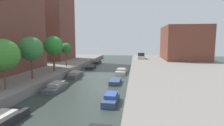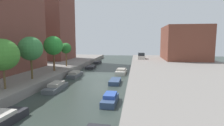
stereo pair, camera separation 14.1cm
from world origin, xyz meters
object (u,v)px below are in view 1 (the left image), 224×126
Objects in this scene: street_tree_0 at (3,55)px; moored_boat_right_2 at (115,81)px; moored_boat_left_3 at (91,67)px; moored_boat_right_1 at (111,99)px; moored_boat_left_0 at (2,120)px; low_block_right at (184,43)px; street_tree_3 at (66,48)px; moored_boat_left_4 at (97,62)px; parked_car at (141,56)px; apartment_tower_far at (49,11)px; street_tree_2 at (53,46)px; moored_boat_left_1 at (56,87)px; moored_boat_left_2 at (75,74)px; moored_boat_right_3 at (121,72)px; street_tree_1 at (31,49)px.

street_tree_0 reaches higher than moored_boat_right_2.
moored_boat_left_3 is at bearing 79.98° from street_tree_0.
moored_boat_right_1 is 0.98× the size of moored_boat_right_2.
low_block_right is at bearing 60.46° from moored_boat_left_0.
street_tree_3 is 1.25× the size of moored_boat_left_4.
parked_car is at bearing 66.13° from street_tree_0.
parked_car is (23.30, 4.13, -11.54)m from apartment_tower_far.
apartment_tower_far is 6.33× the size of moored_boat_left_0.
moored_boat_left_1 is at bearing -63.72° from street_tree_2.
moored_boat_left_2 is 1.08× the size of moored_boat_right_3.
street_tree_2 is at bearing 90.00° from street_tree_0.
moored_boat_left_2 is 1.31× the size of moored_boat_right_1.
street_tree_1 is 1.62× the size of moored_boat_right_1.
apartment_tower_far is 21.08m from street_tree_2.
street_tree_3 reaches higher than moored_boat_left_0.
low_block_right is at bearing 6.63° from apartment_tower_far.
moored_boat_left_0 is at bearing -89.15° from moored_boat_left_1.
apartment_tower_far is 26.47m from street_tree_1.
moored_boat_left_2 is at bearing 64.91° from street_tree_1.
moored_boat_left_3 is (-21.39, -11.70, -4.93)m from low_block_right.
low_block_right is 3.31× the size of moored_boat_left_0.
moored_boat_right_3 is (7.22, 3.25, 0.05)m from moored_boat_left_2.
moored_boat_left_2 is (-21.80, -20.53, -4.82)m from low_block_right.
apartment_tower_far is at bearing -173.37° from low_block_right.
apartment_tower_far is at bearing 107.68° from street_tree_0.
apartment_tower_far is 26.33m from parked_car.
moored_boat_right_1 is at bearing -86.77° from moored_boat_right_2.
moored_boat_left_3 is (3.62, 20.46, -4.14)m from street_tree_0.
moored_boat_right_3 is (-3.88, -17.45, -1.25)m from parked_car.
street_tree_1 is 1.38× the size of moored_boat_left_3.
low_block_right reaches higher than street_tree_1.
moored_boat_left_1 is at bearing 45.28° from street_tree_0.
moored_boat_left_1 is (-21.38, -28.50, -4.83)m from low_block_right.
street_tree_0 is 1.49× the size of moored_boat_right_2.
moored_boat_right_3 is at bearing 44.09° from street_tree_1.
moored_boat_right_2 is 0.84× the size of moored_boat_right_3.
moored_boat_right_1 reaches higher than moored_boat_right_2.
street_tree_2 is 1.26× the size of street_tree_3.
moored_boat_left_2 is at bearing -136.72° from low_block_right.
moored_boat_left_4 reaches higher than moored_boat_left_3.
moored_boat_left_2 is (12.20, -16.58, -12.84)m from apartment_tower_far.
moored_boat_left_3 is (3.62, 9.45, -4.71)m from street_tree_2.
moored_boat_right_3 reaches higher than moored_boat_left_1.
low_block_right reaches higher than moored_boat_left_1.
street_tree_0 is 1.43× the size of moored_boat_left_4.
street_tree_3 reaches higher than moored_boat_left_4.
moored_boat_left_1 is at bearing -62.78° from apartment_tower_far.
street_tree_0 is 13.48m from moored_boat_right_2.
moored_boat_left_1 is 16.80m from moored_boat_left_3.
moored_boat_left_1 is at bearing -110.43° from parked_car.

